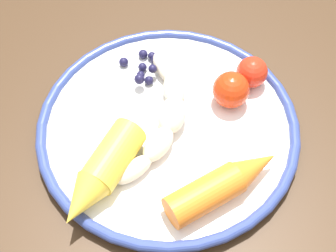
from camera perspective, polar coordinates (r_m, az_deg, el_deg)
dining_table at (r=0.65m, az=3.38°, el=-4.22°), size 1.10×0.72×0.70m
plate at (r=0.55m, az=0.00°, el=-0.17°), size 0.29×0.29×0.02m
banana at (r=0.54m, az=-0.45°, el=1.27°), size 0.13×0.14×0.03m
carrot_orange at (r=0.50m, az=6.65°, el=-6.48°), size 0.04×0.13×0.03m
carrot_yellow at (r=0.50m, az=-7.79°, el=-5.41°), size 0.09×0.12×0.04m
blueberry_pile at (r=0.59m, az=-2.82°, el=6.80°), size 0.05×0.05×0.02m
tomato_near at (r=0.56m, az=7.21°, el=4.18°), size 0.04×0.04×0.04m
tomato_mid at (r=0.58m, az=9.60°, el=6.11°), size 0.04×0.04×0.04m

